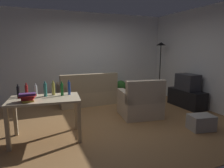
{
  "coord_description": "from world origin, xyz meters",
  "views": [
    {
      "loc": [
        -1.76,
        -3.96,
        1.62
      ],
      "look_at": [
        0.1,
        0.5,
        0.75
      ],
      "focal_mm": 31.9,
      "sensor_mm": 36.0,
      "label": 1
    }
  ],
  "objects_px": {
    "bottle_blue": "(69,88)",
    "bottle_clear": "(36,91)",
    "tv_stand": "(186,98)",
    "bottle_dark": "(18,91)",
    "desk": "(45,104)",
    "torchiere_lamp": "(161,55)",
    "bottle_red": "(27,91)",
    "bottle_green": "(62,89)",
    "potted_plant": "(121,88)",
    "couch": "(87,93)",
    "book_stack": "(28,97)",
    "bottle_squat": "(53,89)",
    "bottle_tall": "(45,90)",
    "tv": "(188,82)",
    "armchair": "(141,103)",
    "storage_box": "(201,122)"
  },
  "relations": [
    {
      "from": "tv_stand",
      "to": "bottle_dark",
      "type": "xyz_separation_m",
      "value": [
        -4.22,
        -0.31,
        0.62
      ]
    },
    {
      "from": "bottle_dark",
      "to": "bottle_red",
      "type": "height_order",
      "value": "bottle_red"
    },
    {
      "from": "torchiere_lamp",
      "to": "bottle_green",
      "type": "height_order",
      "value": "torchiere_lamp"
    },
    {
      "from": "potted_plant",
      "to": "bottle_green",
      "type": "xyz_separation_m",
      "value": [
        -2.23,
        -2.2,
        0.55
      ]
    },
    {
      "from": "potted_plant",
      "to": "book_stack",
      "type": "bearing_deg",
      "value": -139.38
    },
    {
      "from": "tv",
      "to": "bottle_green",
      "type": "relative_size",
      "value": 2.28
    },
    {
      "from": "potted_plant",
      "to": "storage_box",
      "type": "height_order",
      "value": "potted_plant"
    },
    {
      "from": "bottle_red",
      "to": "bottle_clear",
      "type": "height_order",
      "value": "bottle_red"
    },
    {
      "from": "tv",
      "to": "desk",
      "type": "distance_m",
      "value": 3.85
    },
    {
      "from": "tv_stand",
      "to": "desk",
      "type": "height_order",
      "value": "desk"
    },
    {
      "from": "torchiere_lamp",
      "to": "bottle_red",
      "type": "bearing_deg",
      "value": -157.97
    },
    {
      "from": "couch",
      "to": "bottle_clear",
      "type": "relative_size",
      "value": 7.03
    },
    {
      "from": "tv",
      "to": "armchair",
      "type": "xyz_separation_m",
      "value": [
        -1.61,
        -0.21,
        -0.38
      ]
    },
    {
      "from": "tv_stand",
      "to": "bottle_green",
      "type": "relative_size",
      "value": 4.18
    },
    {
      "from": "tv",
      "to": "bottle_blue",
      "type": "xyz_separation_m",
      "value": [
        -3.35,
        -0.5,
        0.18
      ]
    },
    {
      "from": "bottle_clear",
      "to": "torchiere_lamp",
      "type": "bearing_deg",
      "value": 22.98
    },
    {
      "from": "bottle_squat",
      "to": "bottle_blue",
      "type": "height_order",
      "value": "bottle_blue"
    },
    {
      "from": "potted_plant",
      "to": "bottle_blue",
      "type": "xyz_separation_m",
      "value": [
        -2.1,
        -2.17,
        0.55
      ]
    },
    {
      "from": "desk",
      "to": "book_stack",
      "type": "xyz_separation_m",
      "value": [
        -0.27,
        -0.15,
        0.18
      ]
    },
    {
      "from": "tv_stand",
      "to": "torchiere_lamp",
      "type": "relative_size",
      "value": 0.61
    },
    {
      "from": "desk",
      "to": "bottle_clear",
      "type": "bearing_deg",
      "value": 127.97
    },
    {
      "from": "tv_stand",
      "to": "armchair",
      "type": "relative_size",
      "value": 1.08
    },
    {
      "from": "bottle_tall",
      "to": "bottle_blue",
      "type": "bearing_deg",
      "value": -1.76
    },
    {
      "from": "storage_box",
      "to": "bottle_blue",
      "type": "xyz_separation_m",
      "value": [
        -2.46,
        0.87,
        0.73
      ]
    },
    {
      "from": "bottle_blue",
      "to": "bottle_clear",
      "type": "bearing_deg",
      "value": 168.87
    },
    {
      "from": "bottle_squat",
      "to": "bottle_green",
      "type": "xyz_separation_m",
      "value": [
        0.14,
        -0.1,
        -0.0
      ]
    },
    {
      "from": "bottle_red",
      "to": "bottle_squat",
      "type": "xyz_separation_m",
      "value": [
        0.46,
        -0.05,
        0.01
      ]
    },
    {
      "from": "desk",
      "to": "storage_box",
      "type": "distance_m",
      "value": 3.05
    },
    {
      "from": "bottle_red",
      "to": "potted_plant",
      "type": "bearing_deg",
      "value": 35.76
    },
    {
      "from": "bottle_dark",
      "to": "bottle_squat",
      "type": "distance_m",
      "value": 0.61
    },
    {
      "from": "bottle_red",
      "to": "bottle_green",
      "type": "distance_m",
      "value": 0.62
    },
    {
      "from": "tv_stand",
      "to": "bottle_squat",
      "type": "relative_size",
      "value": 4.09
    },
    {
      "from": "desk",
      "to": "bottle_tall",
      "type": "height_order",
      "value": "bottle_tall"
    },
    {
      "from": "bottle_red",
      "to": "bottle_tall",
      "type": "xyz_separation_m",
      "value": [
        0.31,
        -0.12,
        0.01
      ]
    },
    {
      "from": "tv_stand",
      "to": "bottle_dark",
      "type": "bearing_deg",
      "value": 94.23
    },
    {
      "from": "bottle_clear",
      "to": "book_stack",
      "type": "distance_m",
      "value": 0.39
    },
    {
      "from": "desk",
      "to": "bottle_blue",
      "type": "height_order",
      "value": "bottle_blue"
    },
    {
      "from": "couch",
      "to": "desk",
      "type": "distance_m",
      "value": 2.39
    },
    {
      "from": "couch",
      "to": "torchiere_lamp",
      "type": "relative_size",
      "value": 0.9
    },
    {
      "from": "torchiere_lamp",
      "to": "bottle_squat",
      "type": "height_order",
      "value": "torchiere_lamp"
    },
    {
      "from": "torchiere_lamp",
      "to": "tv_stand",
      "type": "bearing_deg",
      "value": -90.0
    },
    {
      "from": "bottle_squat",
      "to": "book_stack",
      "type": "xyz_separation_m",
      "value": [
        -0.45,
        -0.33,
        -0.05
      ]
    },
    {
      "from": "desk",
      "to": "bottle_red",
      "type": "distance_m",
      "value": 0.43
    },
    {
      "from": "armchair",
      "to": "bottle_blue",
      "type": "height_order",
      "value": "bottle_blue"
    },
    {
      "from": "potted_plant",
      "to": "bottle_clear",
      "type": "distance_m",
      "value": 3.42
    },
    {
      "from": "storage_box",
      "to": "bottle_clear",
      "type": "distance_m",
      "value": 3.27
    },
    {
      "from": "torchiere_lamp",
      "to": "book_stack",
      "type": "distance_m",
      "value": 4.58
    },
    {
      "from": "potted_plant",
      "to": "armchair",
      "type": "height_order",
      "value": "armchair"
    },
    {
      "from": "tv_stand",
      "to": "desk",
      "type": "bearing_deg",
      "value": 99.04
    },
    {
      "from": "torchiere_lamp",
      "to": "bottle_dark",
      "type": "height_order",
      "value": "torchiere_lamp"
    }
  ]
}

